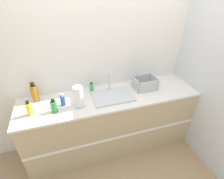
{
  "coord_description": "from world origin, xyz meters",
  "views": [
    {
      "loc": [
        -0.55,
        -1.52,
        2.26
      ],
      "look_at": [
        0.01,
        0.27,
        1.05
      ],
      "focal_mm": 28.0,
      "sensor_mm": 36.0,
      "label": 1
    }
  ],
  "objects_px": {
    "soap_dispenser": "(92,87)",
    "bottle_blue": "(63,100)",
    "dish_rack": "(145,84)",
    "bottle_yellow": "(29,109)",
    "sink": "(113,95)",
    "paper_towel_roll": "(79,97)",
    "bottle_amber": "(35,93)",
    "bottle_green": "(54,106)"
  },
  "relations": [
    {
      "from": "bottle_green",
      "to": "paper_towel_roll",
      "type": "bearing_deg",
      "value": 4.36
    },
    {
      "from": "dish_rack",
      "to": "soap_dispenser",
      "type": "xyz_separation_m",
      "value": [
        -0.73,
        0.15,
        -0.0
      ]
    },
    {
      "from": "paper_towel_roll",
      "to": "bottle_blue",
      "type": "distance_m",
      "value": 0.21
    },
    {
      "from": "sink",
      "to": "paper_towel_roll",
      "type": "xyz_separation_m",
      "value": [
        -0.45,
        -0.07,
        0.12
      ]
    },
    {
      "from": "bottle_blue",
      "to": "soap_dispenser",
      "type": "bearing_deg",
      "value": 27.97
    },
    {
      "from": "bottle_green",
      "to": "bottle_blue",
      "type": "bearing_deg",
      "value": 43.24
    },
    {
      "from": "bottle_yellow",
      "to": "bottle_blue",
      "type": "bearing_deg",
      "value": 11.27
    },
    {
      "from": "paper_towel_roll",
      "to": "dish_rack",
      "type": "bearing_deg",
      "value": 8.2
    },
    {
      "from": "soap_dispenser",
      "to": "bottle_amber",
      "type": "bearing_deg",
      "value": -178.91
    },
    {
      "from": "paper_towel_roll",
      "to": "bottle_green",
      "type": "distance_m",
      "value": 0.3
    },
    {
      "from": "bottle_amber",
      "to": "bottle_yellow",
      "type": "height_order",
      "value": "bottle_amber"
    },
    {
      "from": "bottle_amber",
      "to": "paper_towel_roll",
      "type": "bearing_deg",
      "value": -28.17
    },
    {
      "from": "bottle_green",
      "to": "bottle_blue",
      "type": "xyz_separation_m",
      "value": [
        0.11,
        0.1,
        -0.0
      ]
    },
    {
      "from": "dish_rack",
      "to": "bottle_yellow",
      "type": "bearing_deg",
      "value": -174.95
    },
    {
      "from": "bottle_blue",
      "to": "soap_dispenser",
      "type": "xyz_separation_m",
      "value": [
        0.4,
        0.21,
        -0.01
      ]
    },
    {
      "from": "paper_towel_roll",
      "to": "soap_dispenser",
      "type": "xyz_separation_m",
      "value": [
        0.21,
        0.29,
        -0.08
      ]
    },
    {
      "from": "bottle_blue",
      "to": "sink",
      "type": "bearing_deg",
      "value": -0.23
    },
    {
      "from": "sink",
      "to": "soap_dispenser",
      "type": "distance_m",
      "value": 0.32
    },
    {
      "from": "sink",
      "to": "bottle_amber",
      "type": "xyz_separation_m",
      "value": [
        -0.96,
        0.2,
        0.1
      ]
    },
    {
      "from": "bottle_green",
      "to": "soap_dispenser",
      "type": "height_order",
      "value": "bottle_green"
    },
    {
      "from": "paper_towel_roll",
      "to": "bottle_green",
      "type": "bearing_deg",
      "value": -175.64
    },
    {
      "from": "dish_rack",
      "to": "bottle_yellow",
      "type": "distance_m",
      "value": 1.5
    },
    {
      "from": "paper_towel_roll",
      "to": "bottle_green",
      "type": "height_order",
      "value": "paper_towel_roll"
    },
    {
      "from": "bottle_green",
      "to": "soap_dispenser",
      "type": "xyz_separation_m",
      "value": [
        0.5,
        0.31,
        -0.02
      ]
    },
    {
      "from": "bottle_blue",
      "to": "bottle_yellow",
      "type": "bearing_deg",
      "value": -168.73
    },
    {
      "from": "sink",
      "to": "bottle_yellow",
      "type": "height_order",
      "value": "sink"
    },
    {
      "from": "dish_rack",
      "to": "bottle_green",
      "type": "distance_m",
      "value": 1.24
    },
    {
      "from": "dish_rack",
      "to": "bottle_blue",
      "type": "xyz_separation_m",
      "value": [
        -1.13,
        -0.06,
        0.01
      ]
    },
    {
      "from": "soap_dispenser",
      "to": "bottle_blue",
      "type": "bearing_deg",
      "value": -152.03
    },
    {
      "from": "sink",
      "to": "dish_rack",
      "type": "height_order",
      "value": "sink"
    },
    {
      "from": "bottle_green",
      "to": "bottle_amber",
      "type": "relative_size",
      "value": 0.67
    },
    {
      "from": "paper_towel_roll",
      "to": "bottle_blue",
      "type": "xyz_separation_m",
      "value": [
        -0.19,
        0.08,
        -0.06
      ]
    },
    {
      "from": "paper_towel_roll",
      "to": "dish_rack",
      "type": "relative_size",
      "value": 0.91
    },
    {
      "from": "paper_towel_roll",
      "to": "sink",
      "type": "bearing_deg",
      "value": 9.42
    },
    {
      "from": "bottle_green",
      "to": "bottle_yellow",
      "type": "distance_m",
      "value": 0.27
    },
    {
      "from": "soap_dispenser",
      "to": "bottle_green",
      "type": "bearing_deg",
      "value": -148.33
    },
    {
      "from": "sink",
      "to": "bottle_amber",
      "type": "height_order",
      "value": "sink"
    },
    {
      "from": "dish_rack",
      "to": "soap_dispenser",
      "type": "height_order",
      "value": "dish_rack"
    },
    {
      "from": "sink",
      "to": "dish_rack",
      "type": "xyz_separation_m",
      "value": [
        0.49,
        0.06,
        0.05
      ]
    },
    {
      "from": "sink",
      "to": "soap_dispenser",
      "type": "xyz_separation_m",
      "value": [
        -0.24,
        0.21,
        0.04
      ]
    },
    {
      "from": "bottle_blue",
      "to": "bottle_green",
      "type": "bearing_deg",
      "value": -136.76
    },
    {
      "from": "sink",
      "to": "soap_dispenser",
      "type": "height_order",
      "value": "sink"
    }
  ]
}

